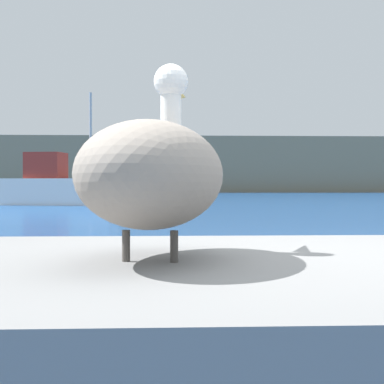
{
  "coord_description": "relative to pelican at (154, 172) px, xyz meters",
  "views": [
    {
      "loc": [
        -0.75,
        -2.66,
        0.94
      ],
      "look_at": [
        0.03,
        13.41,
        0.74
      ],
      "focal_mm": 58.02,
      "sensor_mm": 36.0,
      "label": 1
    }
  ],
  "objects": [
    {
      "name": "hillside_backdrop",
      "position": [
        0.79,
        73.51,
        2.24
      ],
      "size": [
        140.0,
        12.09,
        6.45
      ],
      "primitive_type": "cube",
      "color": "#7F755B",
      "rests_on": "ground"
    },
    {
      "name": "pier_dock",
      "position": [
        -0.0,
        -0.01,
        -0.66
      ],
      "size": [
        3.02,
        2.21,
        0.65
      ],
      "primitive_type": "cube",
      "color": "gray",
      "rests_on": "ground"
    },
    {
      "name": "pelican",
      "position": [
        0.0,
        0.0,
        0.0
      ],
      "size": [
        0.72,
        1.29,
        0.81
      ],
      "rotation": [
        0.0,
        0.0,
        1.37
      ],
      "color": "gray",
      "rests_on": "pier_dock"
    },
    {
      "name": "fishing_boat_white",
      "position": [
        -4.83,
        26.11,
        -0.13
      ],
      "size": [
        5.5,
        2.69,
        5.08
      ],
      "rotation": [
        0.0,
        0.0,
        -0.2
      ],
      "color": "white",
      "rests_on": "ground"
    }
  ]
}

